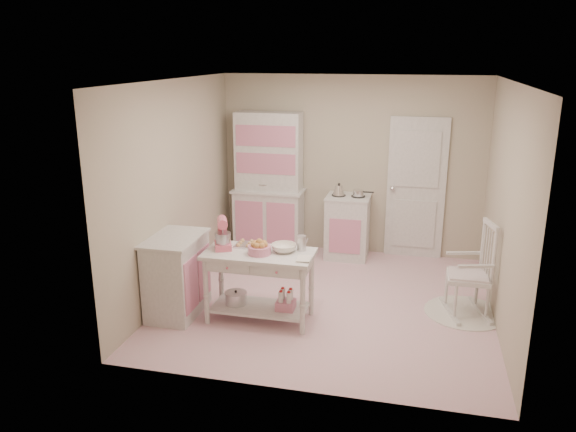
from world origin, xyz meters
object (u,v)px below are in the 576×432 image
object	(u,v)px
stove	(347,226)
work_table	(260,286)
bread_basket	(259,250)
rocking_chair	(469,269)
stand_mixer	(223,234)
base_cabinet	(177,275)
hutch	(268,183)

from	to	relation	value
stove	work_table	bearing A→B (deg)	-107.00
stove	bread_basket	world-z (taller)	stove
rocking_chair	stand_mixer	bearing A→B (deg)	179.23
rocking_chair	stand_mixer	world-z (taller)	stand_mixer
stove	stand_mixer	size ratio (longest dim) A/B	2.71
stove	rocking_chair	world-z (taller)	rocking_chair
stand_mixer	base_cabinet	bearing A→B (deg)	165.96
hutch	base_cabinet	bearing A→B (deg)	-100.68
hutch	bread_basket	xyz separation A→B (m)	(0.54, -2.34, -0.19)
base_cabinet	bread_basket	bearing A→B (deg)	0.73
stove	work_table	world-z (taller)	stove
hutch	rocking_chair	bearing A→B (deg)	-29.99
rocking_chair	bread_basket	distance (m)	2.38
hutch	work_table	distance (m)	2.43
work_table	bread_basket	size ratio (longest dim) A/B	4.80
work_table	stand_mixer	world-z (taller)	stand_mixer
hutch	base_cabinet	world-z (taller)	hutch
base_cabinet	stove	bearing A→B (deg)	54.47
rocking_chair	bread_basket	xyz separation A→B (m)	(-2.24, -0.74, 0.30)
hutch	work_table	size ratio (longest dim) A/B	1.73
stove	bread_basket	distance (m)	2.41
base_cabinet	rocking_chair	world-z (taller)	rocking_chair
hutch	work_table	xyz separation A→B (m)	(0.52, -2.29, -0.64)
hutch	stove	bearing A→B (deg)	-2.39
base_cabinet	bread_basket	xyz separation A→B (m)	(0.98, 0.01, 0.39)
hutch	stove	xyz separation A→B (m)	(1.20, -0.05, -0.58)
work_table	rocking_chair	bearing A→B (deg)	16.85
bread_basket	rocking_chair	bearing A→B (deg)	18.15
stove	work_table	xyz separation A→B (m)	(-0.68, -2.24, -0.06)
base_cabinet	work_table	distance (m)	0.96
work_table	stand_mixer	distance (m)	0.71
stand_mixer	hutch	bearing A→B (deg)	69.67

